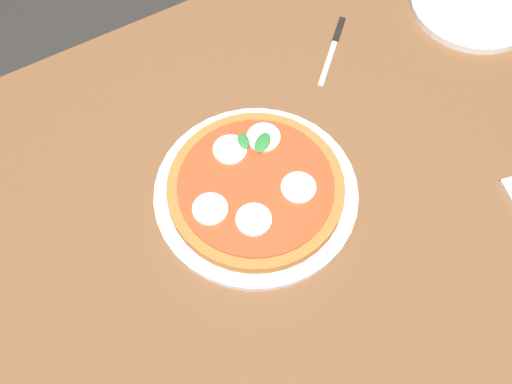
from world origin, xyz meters
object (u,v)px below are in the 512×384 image
pizza (256,187)px  knife (335,42)px  dining_table (272,222)px  serving_tray (256,193)px  plate_white (475,3)px

pizza → knife: (-0.28, -0.20, -0.02)m
dining_table → serving_tray: 0.11m
pizza → plate_white: bearing=-165.4°
dining_table → pizza: (0.03, -0.01, 0.13)m
plate_white → knife: (0.27, -0.05, -0.00)m
plate_white → dining_table: bearing=16.4°
pizza → plate_white: pizza is taller
serving_tray → pizza: pizza is taller
serving_tray → knife: (-0.28, -0.20, -0.00)m
dining_table → plate_white: 0.56m
dining_table → pizza: size_ratio=4.99×
serving_tray → pizza: size_ratio=1.16×
dining_table → plate_white: bearing=-163.6°
serving_tray → knife: bearing=-144.4°
dining_table → pizza: 0.13m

